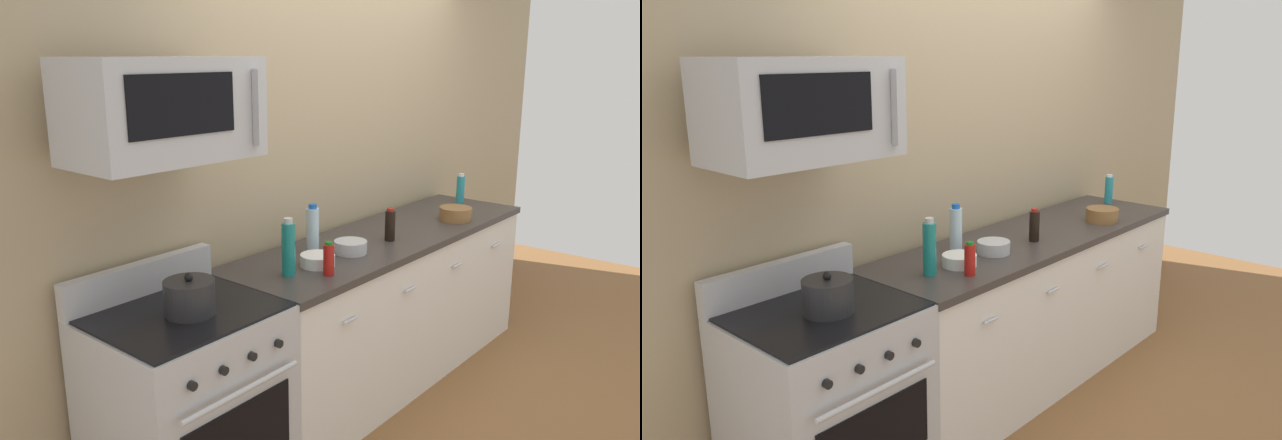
# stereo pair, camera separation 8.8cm
# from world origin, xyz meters

# --- Properties ---
(ground_plane) EXTENTS (6.49, 6.49, 0.00)m
(ground_plane) POSITION_xyz_m (0.00, 0.00, 0.00)
(ground_plane) COLOR brown
(back_wall) EXTENTS (5.41, 0.10, 2.70)m
(back_wall) POSITION_xyz_m (0.00, 0.41, 1.35)
(back_wall) COLOR tan
(back_wall) RESTS_ON ground_plane
(counter_unit) EXTENTS (2.32, 0.66, 0.92)m
(counter_unit) POSITION_xyz_m (0.00, -0.00, 0.46)
(counter_unit) COLOR silver
(counter_unit) RESTS_ON ground_plane
(range_oven) EXTENTS (0.76, 0.69, 1.07)m
(range_oven) POSITION_xyz_m (-1.53, 0.00, 0.47)
(range_oven) COLOR #B7BABF
(range_oven) RESTS_ON ground_plane
(microwave) EXTENTS (0.74, 0.44, 0.40)m
(microwave) POSITION_xyz_m (-1.53, 0.05, 1.75)
(microwave) COLOR #B7BABF
(bottle_water_clear) EXTENTS (0.07, 0.07, 0.27)m
(bottle_water_clear) POSITION_xyz_m (-0.57, 0.11, 1.05)
(bottle_water_clear) COLOR silver
(bottle_water_clear) RESTS_ON countertop_slab
(bottle_soy_sauce_dark) EXTENTS (0.06, 0.06, 0.19)m
(bottle_soy_sauce_dark) POSITION_xyz_m (-0.11, -0.08, 1.01)
(bottle_soy_sauce_dark) COLOR black
(bottle_soy_sauce_dark) RESTS_ON countertop_slab
(bottle_hot_sauce_red) EXTENTS (0.05, 0.05, 0.17)m
(bottle_hot_sauce_red) POSITION_xyz_m (-0.80, -0.18, 1.00)
(bottle_hot_sauce_red) COLOR #B21914
(bottle_hot_sauce_red) RESTS_ON countertop_slab
(bottle_sparkling_teal) EXTENTS (0.07, 0.07, 0.29)m
(bottle_sparkling_teal) POSITION_xyz_m (-0.92, -0.04, 1.06)
(bottle_sparkling_teal) COLOR #197F7A
(bottle_sparkling_teal) RESTS_ON countertop_slab
(bottle_dish_soap) EXTENTS (0.06, 0.06, 0.21)m
(bottle_dish_soap) POSITION_xyz_m (1.02, 0.08, 1.02)
(bottle_dish_soap) COLOR teal
(bottle_dish_soap) RESTS_ON countertop_slab
(bowl_wooden_salad) EXTENTS (0.21, 0.21, 0.08)m
(bowl_wooden_salad) POSITION_xyz_m (0.54, -0.15, 0.96)
(bowl_wooden_salad) COLOR brown
(bowl_wooden_salad) RESTS_ON countertop_slab
(bowl_white_ceramic) EXTENTS (0.18, 0.18, 0.06)m
(bowl_white_ceramic) POSITION_xyz_m (-0.73, -0.05, 0.95)
(bowl_white_ceramic) COLOR white
(bowl_white_ceramic) RESTS_ON countertop_slab
(bowl_steel_prep) EXTENTS (0.18, 0.18, 0.07)m
(bowl_steel_prep) POSITION_xyz_m (-0.45, -0.05, 0.96)
(bowl_steel_prep) COLOR #B2B5BA
(bowl_steel_prep) RESTS_ON countertop_slab
(stockpot) EXTENTS (0.21, 0.21, 0.18)m
(stockpot) POSITION_xyz_m (-1.53, -0.05, 0.99)
(stockpot) COLOR #262628
(stockpot) RESTS_ON range_oven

